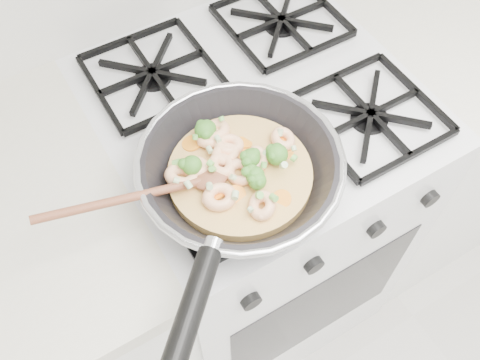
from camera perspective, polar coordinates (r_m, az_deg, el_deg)
stove at (r=1.39m, az=1.43°, el=-3.55°), size 0.60×0.60×0.92m
counter_right at (r=1.79m, az=24.06°, el=8.01°), size 1.00×0.60×0.90m
skillet at (r=0.85m, az=-0.27°, el=0.92°), size 0.49×0.42×0.10m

